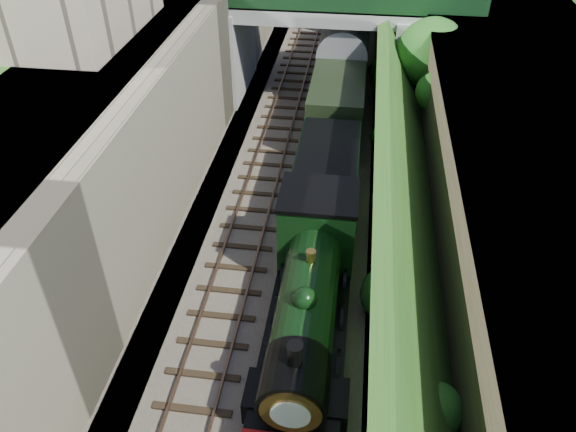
{
  "coord_description": "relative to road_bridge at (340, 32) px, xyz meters",
  "views": [
    {
      "loc": [
        2.3,
        -8.93,
        15.45
      ],
      "look_at": [
        0.0,
        7.97,
        2.46
      ],
      "focal_mm": 35.0,
      "sensor_mm": 36.0,
      "label": 1
    }
  ],
  "objects": [
    {
      "name": "trackbed",
      "position": [
        -0.94,
        -4.0,
        -3.98
      ],
      "size": [
        10.0,
        90.0,
        0.2
      ],
      "primitive_type": "cube",
      "color": "#473F38",
      "rests_on": "ground"
    },
    {
      "name": "street_plateau_right",
      "position": [
        8.56,
        -4.0,
        -0.95
      ],
      "size": [
        8.0,
        90.0,
        6.25
      ],
      "primitive_type": "cube",
      "color": "#262628",
      "rests_on": "ground"
    },
    {
      "name": "tender",
      "position": [
        0.26,
        -12.17,
        -2.46
      ],
      "size": [
        2.7,
        6.0,
        3.05
      ],
      "color": "black",
      "rests_on": "trackbed"
    },
    {
      "name": "embankment_slope",
      "position": [
        3.97,
        -4.6,
        -1.46
      ],
      "size": [
        4.3,
        90.0,
        6.36
      ],
      "color": "#1E4714",
      "rests_on": "ground"
    },
    {
      "name": "retaining_wall",
      "position": [
        -6.44,
        -4.0,
        -0.58
      ],
      "size": [
        1.0,
        90.0,
        7.0
      ],
      "primitive_type": "cube",
      "color": "#756B56",
      "rests_on": "ground"
    },
    {
      "name": "street_plateau_left",
      "position": [
        -9.94,
        -4.0,
        -0.58
      ],
      "size": [
        6.0,
        90.0,
        7.0
      ],
      "primitive_type": "cube",
      "color": "#262628",
      "rests_on": "ground"
    },
    {
      "name": "track_right",
      "position": [
        0.26,
        -4.0,
        -3.83
      ],
      "size": [
        2.5,
        90.0,
        0.2
      ],
      "color": "black",
      "rests_on": "trackbed"
    },
    {
      "name": "road_bridge",
      "position": [
        0.0,
        0.0,
        0.0
      ],
      "size": [
        16.0,
        6.4,
        7.25
      ],
      "color": "gray",
      "rests_on": "ground"
    },
    {
      "name": "tree",
      "position": [
        4.97,
        -4.44,
        0.57
      ],
      "size": [
        3.6,
        3.8,
        6.6
      ],
      "color": "black",
      "rests_on": "ground"
    },
    {
      "name": "track_left",
      "position": [
        -2.94,
        -4.0,
        -3.83
      ],
      "size": [
        2.5,
        90.0,
        0.2
      ],
      "color": "black",
      "rests_on": "trackbed"
    },
    {
      "name": "locomotive",
      "position": [
        0.26,
        -19.54,
        -2.18
      ],
      "size": [
        3.1,
        10.22,
        3.83
      ],
      "color": "black",
      "rests_on": "trackbed"
    },
    {
      "name": "coach_front",
      "position": [
        0.26,
        0.43,
        -2.03
      ],
      "size": [
        2.9,
        18.0,
        3.7
      ],
      "color": "black",
      "rests_on": "trackbed"
    }
  ]
}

